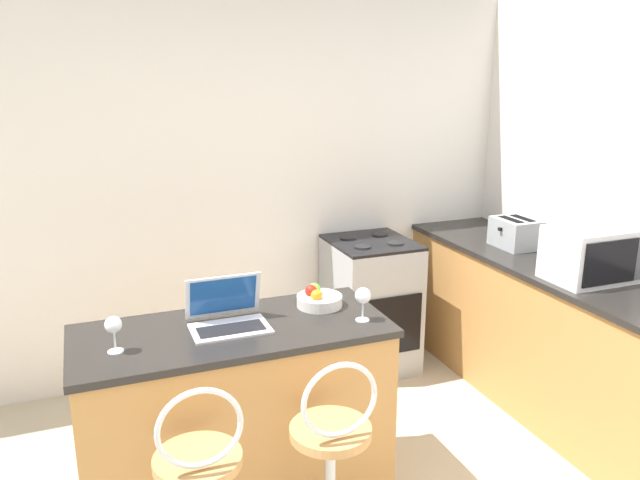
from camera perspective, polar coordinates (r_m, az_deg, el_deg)
wall_back at (r=4.28m, az=-7.19°, el=4.79°), size 12.00×0.06×2.60m
breakfast_bar at (r=3.13m, az=-7.68°, el=-15.79°), size 1.44×0.63×0.93m
counter_right at (r=4.08m, az=22.15°, el=-9.11°), size 0.65×2.85×0.93m
bar_stool_far at (r=2.76m, az=1.10°, el=-20.39°), size 0.40×0.40×1.00m
laptop at (r=2.92m, az=-8.49°, el=-6.68°), size 0.35×0.27×0.23m
microwave at (r=3.80m, az=23.78°, el=-1.15°), size 0.51×0.33×0.30m
toaster at (r=4.33m, az=17.45°, el=0.62°), size 0.26×0.29×0.20m
stove_range at (r=4.46m, az=4.62°, el=-5.87°), size 0.55×0.61×0.94m
wine_glass_short at (r=2.93m, az=3.95°, el=-5.21°), size 0.08×0.08×0.16m
fruit_bowl at (r=3.12m, az=-0.16°, el=-5.40°), size 0.23×0.23×0.11m
wine_glass_tall at (r=2.75m, az=-18.37°, el=-7.51°), size 0.07×0.07×0.16m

